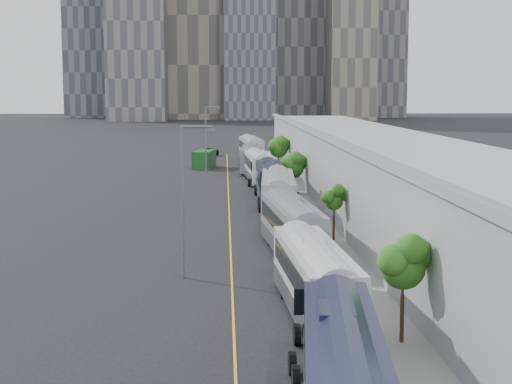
{
  "coord_description": "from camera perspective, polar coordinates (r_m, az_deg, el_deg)",
  "views": [
    {
      "loc": [
        -1.88,
        -4.49,
        11.0
      ],
      "look_at": [
        0.62,
        57.97,
        3.0
      ],
      "focal_mm": 55.0,
      "sensor_mm": 36.0,
      "label": 1
    }
  ],
  "objects": [
    {
      "name": "sidewalk",
      "position": [
        61.46,
        7.95,
        -3.03
      ],
      "size": [
        10.0,
        170.0,
        0.12
      ],
      "primitive_type": "cube",
      "color": "gray",
      "rests_on": "ground"
    },
    {
      "name": "lane_line",
      "position": [
        60.5,
        -1.9,
        -3.18
      ],
      "size": [
        0.12,
        160.0,
        0.02
      ],
      "primitive_type": "cube",
      "color": "gold",
      "rests_on": "ground"
    },
    {
      "name": "depot",
      "position": [
        61.77,
        11.65,
        0.18
      ],
      "size": [
        12.45,
        160.4,
        7.2
      ],
      "color": "gray",
      "rests_on": "ground"
    },
    {
      "name": "bus_1",
      "position": [
        26.73,
        6.29,
        -13.5
      ],
      "size": [
        3.7,
        12.61,
        3.63
      ],
      "rotation": [
        0.0,
        0.0,
        -0.1
      ],
      "color": "#161931",
      "rests_on": "ground"
    },
    {
      "name": "bus_2",
      "position": [
        39.01,
        4.26,
        -6.73
      ],
      "size": [
        3.24,
        12.78,
        3.7
      ],
      "rotation": [
        0.0,
        0.0,
        0.05
      ],
      "color": "silver",
      "rests_on": "ground"
    },
    {
      "name": "bus_3",
      "position": [
        53.3,
        2.6,
        -2.87
      ],
      "size": [
        3.62,
        13.13,
        3.79
      ],
      "rotation": [
        0.0,
        0.0,
        0.08
      ],
      "color": "gray",
      "rests_on": "ground"
    },
    {
      "name": "bus_4",
      "position": [
        68.33,
        1.6,
        -0.52
      ],
      "size": [
        3.6,
        14.02,
        4.06
      ],
      "rotation": [
        0.0,
        0.0,
        -0.06
      ],
      "color": "#A1A2AB",
      "rests_on": "ground"
    },
    {
      "name": "bus_5",
      "position": [
        80.12,
        1.05,
        0.58
      ],
      "size": [
        2.94,
        13.24,
        3.87
      ],
      "rotation": [
        0.0,
        0.0,
        -0.01
      ],
      "color": "#151E30",
      "rests_on": "ground"
    },
    {
      "name": "bus_6",
      "position": [
        96.01,
        0.18,
        1.67
      ],
      "size": [
        3.21,
        13.04,
        3.78
      ],
      "rotation": [
        0.0,
        0.0,
        0.05
      ],
      "color": "white",
      "rests_on": "ground"
    },
    {
      "name": "bus_7",
      "position": [
        108.4,
        -0.36,
        2.31
      ],
      "size": [
        3.36,
        12.95,
        3.75
      ],
      "rotation": [
        0.0,
        0.0,
        -0.06
      ],
      "color": "gray",
      "rests_on": "ground"
    },
    {
      "name": "bus_8",
      "position": [
        124.4,
        -0.36,
        3.0
      ],
      "size": [
        3.65,
        13.84,
        4.0
      ],
      "rotation": [
        0.0,
        0.0,
        0.07
      ],
      "color": "#B2B5BD",
      "rests_on": "ground"
    },
    {
      "name": "tree_1",
      "position": [
        34.61,
        10.67,
        -4.99
      ],
      "size": [
        1.94,
        1.94,
        4.71
      ],
      "color": "black",
      "rests_on": "ground"
    },
    {
      "name": "tree_2",
      "position": [
        57.75,
        5.7,
        -0.55
      ],
      "size": [
        1.34,
        1.34,
        3.9
      ],
      "color": "black",
      "rests_on": "ground"
    },
    {
      "name": "tree_3",
      "position": [
        85.62,
        2.69,
        2.06
      ],
      "size": [
        2.51,
        2.51,
        4.47
      ],
      "color": "black",
      "rests_on": "ground"
    },
    {
      "name": "tree_4",
      "position": [
        107.47,
        1.66,
        3.39
      ],
      "size": [
        2.58,
        2.58,
        5.0
      ],
      "color": "black",
      "rests_on": "ground"
    },
    {
      "name": "street_lamp_near",
      "position": [
        46.14,
        -5.15,
        0.09
      ],
      "size": [
        2.04,
        0.22,
        9.09
      ],
      "color": "#59595E",
      "rests_on": "ground"
    },
    {
      "name": "street_lamp_far",
      "position": [
        105.47,
        -3.58,
        4.14
      ],
      "size": [
        2.04,
        0.22,
        9.08
      ],
      "color": "#59595E",
      "rests_on": "ground"
    },
    {
      "name": "shipping_container",
      "position": [
        113.97,
        -3.79,
        2.38
      ],
      "size": [
        3.45,
        6.22,
        2.53
      ],
      "primitive_type": "cube",
      "rotation": [
        0.0,
        0.0,
        -0.19
      ],
      "color": "#15461A",
      "rests_on": "ground"
    },
    {
      "name": "suv",
      "position": [
        135.24,
        -3.52,
        2.91
      ],
      "size": [
        4.05,
        5.44,
        1.37
      ],
      "primitive_type": "imported",
      "rotation": [
        0.0,
        0.0,
        -0.41
      ],
      "color": "black",
      "rests_on": "ground"
    }
  ]
}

